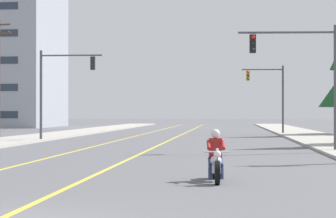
% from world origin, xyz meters
% --- Properties ---
extents(lane_stripe_center, '(0.16, 100.00, 0.01)m').
position_xyz_m(lane_stripe_center, '(-0.16, 45.00, 0.00)').
color(lane_stripe_center, yellow).
rests_on(lane_stripe_center, ground).
extents(lane_stripe_left, '(0.16, 100.00, 0.01)m').
position_xyz_m(lane_stripe_left, '(-3.70, 45.00, 0.00)').
color(lane_stripe_left, yellow).
rests_on(lane_stripe_left, ground).
extents(sidewalk_kerb_right, '(4.40, 110.00, 0.14)m').
position_xyz_m(sidewalk_kerb_right, '(10.53, 40.00, 0.07)').
color(sidewalk_kerb_right, '#ADA89E').
rests_on(sidewalk_kerb_right, ground).
extents(sidewalk_kerb_left, '(4.40, 110.00, 0.14)m').
position_xyz_m(sidewalk_kerb_left, '(-10.53, 40.00, 0.07)').
color(sidewalk_kerb_left, '#ADA89E').
rests_on(sidewalk_kerb_left, ground).
extents(motorcycle_with_rider, '(0.70, 2.19, 1.46)m').
position_xyz_m(motorcycle_with_rider, '(3.58, 7.28, 0.59)').
color(motorcycle_with_rider, black).
rests_on(motorcycle_with_rider, ground).
extents(traffic_signal_near_right, '(4.80, 0.57, 6.20)m').
position_xyz_m(traffic_signal_near_right, '(7.78, 20.66, 4.09)').
color(traffic_signal_near_right, '#47474C').
rests_on(traffic_signal_near_right, ground).
extents(traffic_signal_near_left, '(4.31, 0.40, 6.20)m').
position_xyz_m(traffic_signal_near_left, '(-7.59, 31.43, 4.06)').
color(traffic_signal_near_left, '#47474C').
rests_on(traffic_signal_near_left, ground).
extents(traffic_signal_mid_right, '(3.79, 0.54, 6.20)m').
position_xyz_m(traffic_signal_mid_right, '(7.83, 46.61, 4.03)').
color(traffic_signal_mid_right, '#47474C').
rests_on(traffic_signal_mid_right, ground).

